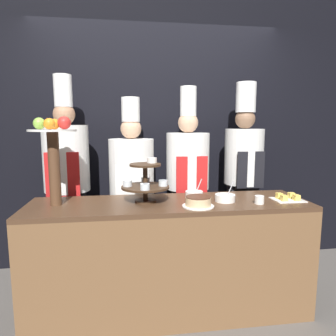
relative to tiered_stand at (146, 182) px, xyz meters
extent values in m
plane|color=#5B5651|center=(0.18, -0.33, -1.05)|extent=(14.00, 14.00, 0.00)
cube|color=black|center=(0.18, 0.93, 0.35)|extent=(10.00, 0.06, 2.80)
cube|color=brown|center=(0.18, -0.03, -0.62)|extent=(2.15, 0.59, 0.86)
cube|color=#4C3321|center=(0.18, -0.03, -0.17)|extent=(2.15, 0.59, 0.03)
cylinder|color=#3D2819|center=(0.00, 0.00, -0.15)|extent=(0.16, 0.16, 0.02)
cylinder|color=#3D2819|center=(0.00, 0.00, -0.01)|extent=(0.04, 0.04, 0.30)
cylinder|color=#3D2819|center=(0.00, 0.00, -0.04)|extent=(0.37, 0.37, 0.02)
cylinder|color=#3D2819|center=(0.00, 0.00, 0.13)|extent=(0.24, 0.24, 0.02)
cylinder|color=silver|center=(0.13, -0.01, -0.01)|extent=(0.07, 0.07, 0.04)
cylinder|color=green|center=(0.13, -0.01, -0.01)|extent=(0.06, 0.06, 0.03)
cylinder|color=silver|center=(0.01, 0.13, -0.01)|extent=(0.07, 0.07, 0.04)
cylinder|color=gold|center=(0.01, 0.13, -0.01)|extent=(0.06, 0.06, 0.03)
cylinder|color=silver|center=(-0.14, 0.01, -0.01)|extent=(0.07, 0.07, 0.04)
cylinder|color=red|center=(-0.14, 0.01, -0.01)|extent=(0.06, 0.06, 0.03)
cylinder|color=silver|center=(-0.01, -0.14, -0.01)|extent=(0.07, 0.07, 0.04)
cylinder|color=beige|center=(-0.01, -0.14, -0.01)|extent=(0.06, 0.06, 0.03)
cylinder|color=white|center=(0.05, 0.05, 0.16)|extent=(0.07, 0.07, 0.04)
cylinder|color=brown|center=(-0.66, 0.00, 0.12)|extent=(0.08, 0.08, 0.54)
cylinder|color=white|center=(-0.66, 0.00, 0.39)|extent=(0.33, 0.33, 0.01)
sphere|color=red|center=(-0.58, 0.01, 0.45)|extent=(0.09, 0.09, 0.09)
sphere|color=orange|center=(-0.66, 0.08, 0.44)|extent=(0.08, 0.08, 0.08)
sphere|color=#84B742|center=(-0.75, -0.01, 0.44)|extent=(0.08, 0.08, 0.08)
sphere|color=orange|center=(-0.66, -0.08, 0.44)|extent=(0.08, 0.08, 0.08)
cylinder|color=white|center=(0.37, -0.19, -0.15)|extent=(0.23, 0.23, 0.01)
cylinder|color=#E0BC89|center=(0.37, -0.19, -0.12)|extent=(0.19, 0.19, 0.06)
cylinder|color=#472819|center=(0.37, -0.19, -0.08)|extent=(0.18, 0.18, 0.01)
cylinder|color=white|center=(0.84, -0.17, -0.12)|extent=(0.07, 0.07, 0.06)
cube|color=white|center=(1.11, -0.10, -0.15)|extent=(0.23, 0.19, 0.01)
cube|color=#EFCC56|center=(1.06, -0.14, -0.13)|extent=(0.04, 0.04, 0.04)
cube|color=#EFCC56|center=(1.16, -0.14, -0.13)|extent=(0.04, 0.04, 0.04)
cube|color=#EFCC56|center=(1.06, -0.06, -0.13)|extent=(0.04, 0.04, 0.04)
cube|color=#EFCC56|center=(1.16, -0.06, -0.13)|extent=(0.04, 0.04, 0.04)
cylinder|color=white|center=(0.61, -0.07, -0.13)|extent=(0.15, 0.15, 0.05)
cylinder|color=#BCBCC1|center=(0.65, -0.07, -0.05)|extent=(0.05, 0.01, 0.11)
cylinder|color=white|center=(0.40, 0.09, -0.13)|extent=(0.14, 0.14, 0.05)
cylinder|color=#BCBCC1|center=(0.44, 0.09, -0.06)|extent=(0.05, 0.01, 0.11)
cube|color=#28282D|center=(-0.68, 0.54, -0.61)|extent=(0.30, 0.17, 0.89)
cylinder|color=white|center=(-0.68, 0.54, 0.14)|extent=(0.40, 0.40, 0.59)
cube|color=red|center=(-0.68, 0.35, 0.02)|extent=(0.28, 0.01, 0.38)
sphere|color=#A37556|center=(-0.68, 0.54, 0.53)|extent=(0.19, 0.19, 0.19)
cylinder|color=white|center=(-0.68, 0.54, 0.73)|extent=(0.16, 0.16, 0.28)
cube|color=black|center=(-0.10, 0.54, -0.65)|extent=(0.31, 0.17, 0.81)
cylinder|color=white|center=(-0.10, 0.54, 0.03)|extent=(0.42, 0.42, 0.55)
cube|color=white|center=(-0.10, 0.34, -0.08)|extent=(0.29, 0.01, 0.35)
sphere|color=tan|center=(-0.10, 0.54, 0.40)|extent=(0.19, 0.19, 0.19)
cylinder|color=white|center=(-0.10, 0.54, 0.57)|extent=(0.17, 0.17, 0.22)
cube|color=black|center=(0.44, 0.54, -0.61)|extent=(0.31, 0.17, 0.88)
cylinder|color=white|center=(0.44, 0.54, 0.09)|extent=(0.41, 0.41, 0.53)
cube|color=red|center=(0.44, 0.35, -0.01)|extent=(0.28, 0.01, 0.34)
sphere|color=tan|center=(0.44, 0.54, 0.45)|extent=(0.19, 0.19, 0.19)
cylinder|color=white|center=(0.44, 0.54, 0.65)|extent=(0.15, 0.15, 0.27)
cube|color=#28282D|center=(1.00, 0.54, -0.59)|extent=(0.28, 0.15, 0.91)
cylinder|color=silver|center=(1.00, 0.54, 0.13)|extent=(0.37, 0.37, 0.54)
cube|color=black|center=(1.00, 0.36, 0.02)|extent=(0.26, 0.01, 0.34)
sphere|color=#846047|center=(1.00, 0.54, 0.49)|extent=(0.19, 0.19, 0.19)
cylinder|color=white|center=(1.00, 0.54, 0.69)|extent=(0.19, 0.19, 0.28)
camera|label=1|loc=(-0.13, -2.24, 0.43)|focal=32.00mm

